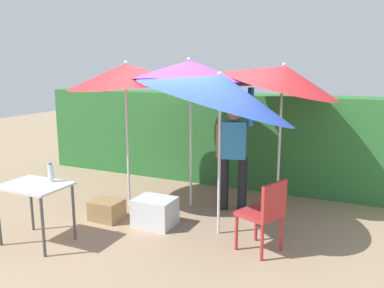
{
  "coord_description": "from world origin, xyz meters",
  "views": [
    {
      "loc": [
        2.29,
        -4.71,
        2.19
      ],
      "look_at": [
        0.0,
        0.3,
        1.1
      ],
      "focal_mm": 37.08,
      "sensor_mm": 36.0,
      "label": 1
    }
  ],
  "objects_px": {
    "person_vendor": "(234,151)",
    "chair_plastic": "(265,212)",
    "umbrella_orange": "(126,74)",
    "crate_cardboard": "(107,210)",
    "cooler_box": "(155,212)",
    "folding_table": "(35,192)",
    "umbrella_yellow": "(283,76)",
    "umbrella_rainbow": "(220,89)",
    "bottle_water": "(51,173)",
    "umbrella_navy": "(190,72)"
  },
  "relations": [
    {
      "from": "person_vendor",
      "to": "chair_plastic",
      "type": "relative_size",
      "value": 2.11
    },
    {
      "from": "umbrella_orange",
      "to": "crate_cardboard",
      "type": "relative_size",
      "value": 5.41
    },
    {
      "from": "chair_plastic",
      "to": "cooler_box",
      "type": "xyz_separation_m",
      "value": [
        -1.58,
        0.17,
        -0.31
      ]
    },
    {
      "from": "chair_plastic",
      "to": "person_vendor",
      "type": "bearing_deg",
      "value": 123.29
    },
    {
      "from": "folding_table",
      "to": "umbrella_yellow",
      "type": "bearing_deg",
      "value": 44.48
    },
    {
      "from": "cooler_box",
      "to": "crate_cardboard",
      "type": "height_order",
      "value": "cooler_box"
    },
    {
      "from": "umbrella_rainbow",
      "to": "crate_cardboard",
      "type": "relative_size",
      "value": 5.72
    },
    {
      "from": "umbrella_yellow",
      "to": "folding_table",
      "type": "height_order",
      "value": "umbrella_yellow"
    },
    {
      "from": "umbrella_orange",
      "to": "person_vendor",
      "type": "height_order",
      "value": "umbrella_orange"
    },
    {
      "from": "chair_plastic",
      "to": "crate_cardboard",
      "type": "relative_size",
      "value": 2.07
    },
    {
      "from": "person_vendor",
      "to": "folding_table",
      "type": "xyz_separation_m",
      "value": [
        -1.86,
        -2.12,
        -0.27
      ]
    },
    {
      "from": "umbrella_yellow",
      "to": "bottle_water",
      "type": "xyz_separation_m",
      "value": [
        -2.38,
        -2.26,
        -1.17
      ]
    },
    {
      "from": "umbrella_yellow",
      "to": "cooler_box",
      "type": "relative_size",
      "value": 4.39
    },
    {
      "from": "umbrella_yellow",
      "to": "umbrella_navy",
      "type": "xyz_separation_m",
      "value": [
        -1.31,
        -0.42,
        0.06
      ]
    },
    {
      "from": "folding_table",
      "to": "bottle_water",
      "type": "height_order",
      "value": "bottle_water"
    },
    {
      "from": "umbrella_navy",
      "to": "crate_cardboard",
      "type": "height_order",
      "value": "umbrella_navy"
    },
    {
      "from": "umbrella_orange",
      "to": "umbrella_navy",
      "type": "height_order",
      "value": "umbrella_navy"
    },
    {
      "from": "crate_cardboard",
      "to": "umbrella_orange",
      "type": "bearing_deg",
      "value": 93.21
    },
    {
      "from": "umbrella_rainbow",
      "to": "umbrella_orange",
      "type": "relative_size",
      "value": 1.06
    },
    {
      "from": "crate_cardboard",
      "to": "chair_plastic",
      "type": "bearing_deg",
      "value": -1.6
    },
    {
      "from": "person_vendor",
      "to": "crate_cardboard",
      "type": "relative_size",
      "value": 4.36
    },
    {
      "from": "person_vendor",
      "to": "cooler_box",
      "type": "xyz_separation_m",
      "value": [
        -0.79,
        -1.04,
        -0.74
      ]
    },
    {
      "from": "crate_cardboard",
      "to": "umbrella_navy",
      "type": "bearing_deg",
      "value": 50.93
    },
    {
      "from": "crate_cardboard",
      "to": "bottle_water",
      "type": "relative_size",
      "value": 1.79
    },
    {
      "from": "umbrella_orange",
      "to": "umbrella_navy",
      "type": "relative_size",
      "value": 0.99
    },
    {
      "from": "umbrella_rainbow",
      "to": "umbrella_yellow",
      "type": "distance_m",
      "value": 1.31
    },
    {
      "from": "umbrella_orange",
      "to": "umbrella_navy",
      "type": "bearing_deg",
      "value": 24.03
    },
    {
      "from": "umbrella_yellow",
      "to": "folding_table",
      "type": "distance_m",
      "value": 3.74
    },
    {
      "from": "umbrella_yellow",
      "to": "folding_table",
      "type": "bearing_deg",
      "value": -135.52
    },
    {
      "from": "umbrella_rainbow",
      "to": "cooler_box",
      "type": "relative_size",
      "value": 4.52
    },
    {
      "from": "person_vendor",
      "to": "umbrella_navy",
      "type": "bearing_deg",
      "value": -171.23
    },
    {
      "from": "umbrella_orange",
      "to": "bottle_water",
      "type": "height_order",
      "value": "umbrella_orange"
    },
    {
      "from": "umbrella_rainbow",
      "to": "person_vendor",
      "type": "bearing_deg",
      "value": 95.79
    },
    {
      "from": "umbrella_yellow",
      "to": "umbrella_navy",
      "type": "height_order",
      "value": "umbrella_yellow"
    },
    {
      "from": "cooler_box",
      "to": "chair_plastic",
      "type": "bearing_deg",
      "value": -6.13
    },
    {
      "from": "chair_plastic",
      "to": "crate_cardboard",
      "type": "bearing_deg",
      "value": 178.4
    },
    {
      "from": "chair_plastic",
      "to": "bottle_water",
      "type": "distance_m",
      "value": 2.68
    },
    {
      "from": "umbrella_rainbow",
      "to": "bottle_water",
      "type": "height_order",
      "value": "umbrella_rainbow"
    },
    {
      "from": "chair_plastic",
      "to": "crate_cardboard",
      "type": "xyz_separation_m",
      "value": [
        -2.32,
        0.06,
        -0.37
      ]
    },
    {
      "from": "person_vendor",
      "to": "folding_table",
      "type": "height_order",
      "value": "person_vendor"
    },
    {
      "from": "umbrella_navy",
      "to": "folding_table",
      "type": "relative_size",
      "value": 2.96
    },
    {
      "from": "crate_cardboard",
      "to": "bottle_water",
      "type": "height_order",
      "value": "bottle_water"
    },
    {
      "from": "chair_plastic",
      "to": "umbrella_yellow",
      "type": "bearing_deg",
      "value": 96.44
    },
    {
      "from": "umbrella_orange",
      "to": "chair_plastic",
      "type": "relative_size",
      "value": 2.62
    },
    {
      "from": "umbrella_orange",
      "to": "person_vendor",
      "type": "bearing_deg",
      "value": 17.67
    },
    {
      "from": "bottle_water",
      "to": "cooler_box",
      "type": "bearing_deg",
      "value": 43.11
    },
    {
      "from": "chair_plastic",
      "to": "cooler_box",
      "type": "relative_size",
      "value": 1.63
    },
    {
      "from": "folding_table",
      "to": "crate_cardboard",
      "type": "bearing_deg",
      "value": 71.32
    },
    {
      "from": "umbrella_navy",
      "to": "cooler_box",
      "type": "height_order",
      "value": "umbrella_navy"
    },
    {
      "from": "person_vendor",
      "to": "bottle_water",
      "type": "relative_size",
      "value": 7.83
    }
  ]
}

